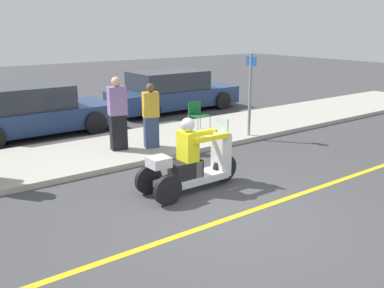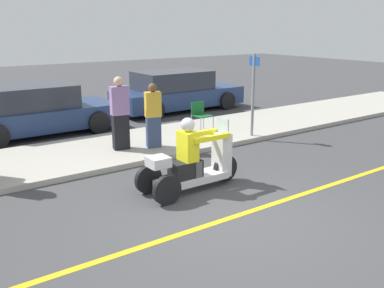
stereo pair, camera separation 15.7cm
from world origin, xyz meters
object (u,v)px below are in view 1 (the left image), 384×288
object	(u,v)px
motorcycle_trike	(192,164)
spectator_with_child	(118,115)
parked_car_lot_center	(32,111)
spectator_near_curb	(151,117)
folding_chair_curbside	(197,113)
parked_car_lot_far	(172,92)
street_sign	(250,92)

from	to	relation	value
motorcycle_trike	spectator_with_child	bearing A→B (deg)	90.75
motorcycle_trike	parked_car_lot_center	world-z (taller)	same
spectator_near_curb	folding_chair_curbside	world-z (taller)	spectator_near_curb
motorcycle_trike	parked_car_lot_far	xyz separation A→B (m)	(4.09, 6.78, 0.18)
folding_chair_curbside	parked_car_lot_center	xyz separation A→B (m)	(-3.75, 2.76, 0.05)
spectator_with_child	parked_car_lot_far	bearing A→B (deg)	42.97
parked_car_lot_far	motorcycle_trike	bearing A→B (deg)	-121.10
spectator_near_curb	parked_car_lot_center	size ratio (longest dim) A/B	0.37
spectator_near_curb	street_sign	xyz separation A→B (m)	(2.76, -0.56, 0.44)
spectator_near_curb	folding_chair_curbside	distance (m)	2.09
spectator_with_child	parked_car_lot_far	distance (m)	5.65
spectator_with_child	folding_chair_curbside	distance (m)	2.73
spectator_near_curb	motorcycle_trike	bearing A→B (deg)	-104.77
spectator_with_child	street_sign	size ratio (longest dim) A/B	0.80
parked_car_lot_center	spectator_with_child	bearing A→B (deg)	-71.36
parked_car_lot_far	street_sign	distance (m)	4.80
folding_chair_curbside	spectator_near_curb	bearing A→B (deg)	-159.79
spectator_with_child	parked_car_lot_far	world-z (taller)	spectator_with_child
spectator_near_curb	street_sign	world-z (taller)	street_sign
street_sign	folding_chair_curbside	bearing A→B (deg)	122.41
motorcycle_trike	parked_car_lot_far	size ratio (longest dim) A/B	0.45
parked_car_lot_center	folding_chair_curbside	bearing A→B (deg)	-36.38
spectator_with_child	street_sign	xyz separation A→B (m)	(3.49, -0.86, 0.35)
spectator_with_child	parked_car_lot_center	xyz separation A→B (m)	(-1.07, 3.17, -0.29)
spectator_near_curb	parked_car_lot_center	world-z (taller)	spectator_near_curb
parked_car_lot_center	street_sign	world-z (taller)	street_sign
spectator_near_curb	parked_car_lot_far	xyz separation A→B (m)	(3.40, 4.15, -0.20)
spectator_with_child	parked_car_lot_far	xyz separation A→B (m)	(4.13, 3.85, -0.28)
parked_car_lot_center	street_sign	bearing A→B (deg)	-41.53
spectator_with_child	parked_car_lot_far	size ratio (longest dim) A/B	0.37
spectator_with_child	folding_chair_curbside	xyz separation A→B (m)	(2.68, 0.41, -0.34)
spectator_with_child	parked_car_lot_center	bearing A→B (deg)	108.64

